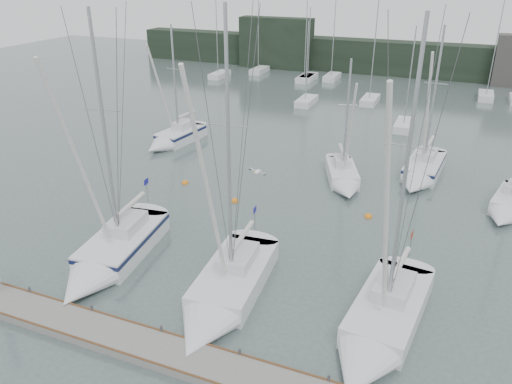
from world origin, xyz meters
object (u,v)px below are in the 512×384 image
sailboat_mid_a (173,139)px  sailboat_mid_e (509,207)px  sailboat_near_right (377,332)px  buoy_a (235,201)px  buoy_b (368,217)px  sailboat_mid_d (421,173)px  buoy_c (185,183)px  sailboat_mid_c (344,179)px  sailboat_near_center (221,299)px  sailboat_near_left (108,258)px

sailboat_mid_a → sailboat_mid_e: 29.51m
sailboat_near_right → sailboat_mid_a: bearing=145.1°
sailboat_mid_e → sailboat_mid_a: bearing=-173.5°
buoy_a → buoy_b: bearing=7.6°
sailboat_mid_a → sailboat_mid_e: (29.28, -3.71, -0.09)m
sailboat_near_right → buoy_b: (-2.72, 12.41, -0.56)m
sailboat_mid_d → sailboat_mid_e: 7.45m
sailboat_mid_e → buoy_c: size_ratio=19.49×
buoy_c → sailboat_mid_c: bearing=20.4°
buoy_b → sailboat_near_center: bearing=-111.3°
sailboat_near_right → buoy_a: (-12.30, 11.14, -0.56)m
sailboat_near_right → sailboat_mid_e: size_ratio=1.44×
sailboat_mid_d → buoy_a: bearing=-136.9°
sailboat_near_center → buoy_a: sailboat_near_center is taller
sailboat_near_center → sailboat_mid_d: 22.41m
sailboat_near_left → buoy_b: (12.68, 11.94, -0.62)m
sailboat_mid_a → sailboat_mid_e: bearing=0.0°
sailboat_near_center → sailboat_near_right: bearing=-1.1°
sailboat_mid_a → sailboat_mid_d: 22.96m
sailboat_near_left → sailboat_mid_d: size_ratio=1.19×
sailboat_near_left → sailboat_near_right: sailboat_near_right is taller
sailboat_near_right → sailboat_near_center: bearing=-169.9°
sailboat_near_left → sailboat_near_right: (15.41, -0.47, -0.07)m
sailboat_near_right → sailboat_mid_e: (6.20, 16.62, -0.05)m
buoy_b → buoy_c: size_ratio=1.02×
sailboat_near_right → buoy_b: size_ratio=27.44×
buoy_b → buoy_c: buoy_b is taller
sailboat_near_right → buoy_c: bearing=150.4°
sailboat_mid_c → sailboat_near_left: bearing=-141.4°
sailboat_near_right → sailboat_mid_e: 17.74m
sailboat_mid_c → sailboat_mid_e: (11.77, -0.43, -0.01)m
sailboat_near_center → sailboat_near_right: (7.77, 0.49, 0.02)m
sailboat_mid_e → buoy_b: sailboat_mid_e is taller
sailboat_near_right → buoy_a: size_ratio=27.41×
sailboat_mid_e → sailboat_near_left: bearing=-129.5°
sailboat_near_left → sailboat_near_right: bearing=-9.0°
sailboat_near_center → buoy_b: 13.86m
sailboat_mid_d → buoy_c: bearing=-150.0°
buoy_a → buoy_b: same height
sailboat_near_left → sailboat_mid_e: (21.61, 16.16, -0.12)m
buoy_c → buoy_b: bearing=-1.0°
sailboat_near_center → sailboat_mid_e: size_ratio=1.46×
sailboat_near_center → sailboat_near_right: 7.78m
sailboat_mid_d → buoy_a: 15.43m
buoy_b → sailboat_near_right: bearing=-77.6°
buoy_a → sailboat_near_center: bearing=-68.7°
sailboat_near_center → sailboat_mid_c: (2.20, 17.54, -0.02)m
sailboat_near_center → buoy_b: (5.04, 12.90, -0.54)m
sailboat_mid_a → buoy_c: 9.59m
sailboat_near_right → sailboat_mid_c: (-5.56, 17.05, -0.04)m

